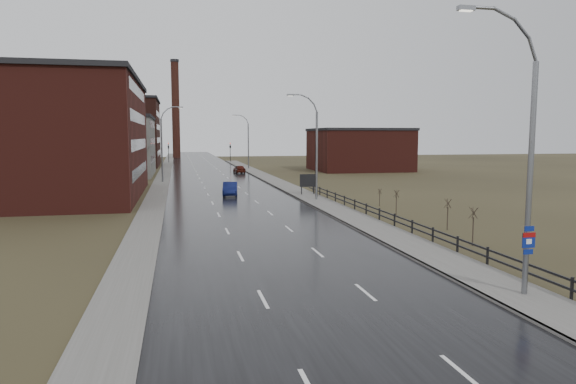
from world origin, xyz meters
name	(u,v)px	position (x,y,z in m)	size (l,w,h in m)	color
ground	(344,331)	(0.00, 0.00, 0.00)	(320.00, 320.00, 0.00)	#2D2819
road	(217,183)	(0.00, 60.00, 0.03)	(14.00, 300.00, 0.06)	black
sidewalk_right	(317,201)	(8.60, 35.00, 0.09)	(3.20, 180.00, 0.18)	#595651
curb_right	(303,202)	(7.08, 35.00, 0.09)	(0.16, 180.00, 0.18)	slate
sidewalk_left	(161,183)	(-8.20, 60.00, 0.06)	(2.40, 260.00, 0.12)	#595651
warehouse_near	(37,138)	(-20.99, 45.00, 6.76)	(22.44, 28.56, 13.50)	#471914
warehouse_mid	(106,146)	(-17.99, 78.00, 5.26)	(16.32, 20.40, 10.50)	slate
warehouse_far	(100,132)	(-22.99, 108.00, 7.76)	(26.52, 24.48, 15.50)	#331611
building_right	(359,149)	(30.30, 82.00, 4.26)	(18.36, 16.32, 8.50)	#471914
smokestack	(176,109)	(-6.00, 150.00, 15.50)	(2.70, 2.70, 30.70)	#331611
streetlight_main	(524,158)	(8.47, 2.00, 6.06)	(3.91, 0.29, 12.11)	slate
streetlight_right_mid	(314,147)	(8.50, 36.00, 5.84)	(3.36, 0.28, 11.35)	slate
streetlight_left	(164,144)	(-7.70, 62.00, 5.84)	(3.36, 0.28, 11.35)	slate
streetlight_right_far	(247,141)	(8.50, 90.00, 5.84)	(3.36, 0.28, 11.35)	slate
guardrail	(398,220)	(10.30, 18.31, 0.71)	(0.10, 53.05, 1.10)	black
shrub_c	(473,225)	(12.52, 11.96, 1.32)	(0.59, 0.62, 2.49)	#382D23
shrub_d	(448,213)	(13.77, 17.33, 1.25)	(0.56, 0.59, 2.34)	#382D23
shrub_e	(396,202)	(13.08, 24.95, 1.18)	(0.53, 0.56, 2.23)	#382D23
shrub_f	(380,197)	(13.90, 30.77, 0.92)	(0.42, 0.44, 1.74)	#382D23
billboard	(308,181)	(9.10, 40.87, 1.70)	(1.97, 0.17, 2.54)	black
traffic_light_left	(168,145)	(-8.00, 120.00, 4.60)	(0.58, 2.73, 5.30)	black
traffic_light_right	(230,145)	(8.00, 120.00, 4.60)	(0.58, 2.73, 5.30)	black
car_near	(230,189)	(0.21, 42.73, 0.78)	(1.65, 4.74, 1.56)	#0E1547
car_far	(239,169)	(5.50, 78.48, 0.76)	(1.80, 4.46, 1.52)	#43120B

